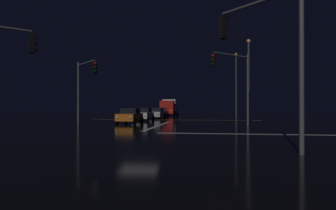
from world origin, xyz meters
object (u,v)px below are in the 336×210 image
sedan_orange (130,116)px  sedan_white (144,114)px  traffic_signal_nw (85,80)px  streetlamp_right_far (236,81)px  sedan_black (161,112)px  traffic_signal_se (263,42)px  box_truck (170,107)px  sedan_silver (156,113)px  streetlamp_right_near (249,75)px  traffic_signal_ne (234,75)px

sedan_orange → sedan_white: (0.03, 6.05, 0.00)m
traffic_signal_nw → streetlamp_right_far: bearing=55.4°
sedan_black → traffic_signal_se: traffic_signal_se is taller
sedan_white → box_truck: 20.07m
sedan_silver → streetlamp_right_near: 15.77m
sedan_white → traffic_signal_nw: 10.69m
sedan_white → streetlamp_right_near: streetlamp_right_near is taller
sedan_white → streetlamp_right_far: streetlamp_right_far is taller
traffic_signal_nw → streetlamp_right_far: streetlamp_right_far is taller
traffic_signal_nw → sedan_black: bearing=81.5°
streetlamp_right_far → traffic_signal_nw: bearing=-124.6°
sedan_white → traffic_signal_ne: 14.48m
sedan_orange → sedan_silver: same height
sedan_silver → streetlamp_right_near: (11.73, -9.61, 4.34)m
sedan_orange → traffic_signal_ne: bearing=-19.4°
sedan_black → sedan_silver: bearing=-86.6°
sedan_orange → streetlamp_right_near: streetlamp_right_near is taller
streetlamp_right_near → sedan_white: bearing=165.3°
sedan_black → traffic_signal_se: 37.67m
traffic_signal_ne → streetlamp_right_far: bearing=85.0°
traffic_signal_se → traffic_signal_ne: size_ratio=0.99×
traffic_signal_se → streetlamp_right_near: streetlamp_right_near is taller
sedan_orange → sedan_black: (0.05, 18.89, 0.00)m
sedan_white → traffic_signal_ne: size_ratio=0.67×
sedan_orange → streetlamp_right_far: 23.01m
traffic_signal_nw → streetlamp_right_far: (15.48, 22.40, 1.68)m
traffic_signal_nw → streetlamp_right_near: (15.48, 6.40, 0.97)m
traffic_signal_se → sedan_orange: bearing=121.0°
box_truck → traffic_signal_nw: 29.97m
sedan_orange → traffic_signal_ne: 11.41m
sedan_orange → box_truck: box_truck is taller
sedan_white → sedan_black: (0.02, 12.84, 0.00)m
sedan_orange → traffic_signal_nw: bearing=-133.1°
sedan_white → sedan_black: bearing=89.9°
traffic_signal_nw → sedan_silver: bearing=76.8°
sedan_white → sedan_black: 12.84m
traffic_signal_nw → traffic_signal_ne: bearing=-0.3°
sedan_silver → traffic_signal_nw: bearing=-103.2°
sedan_white → sedan_silver: bearing=86.4°
traffic_signal_ne → sedan_black: bearing=114.3°
sedan_white → streetlamp_right_far: bearing=46.6°
sedan_orange → sedan_silver: 12.48m
sedan_orange → streetlamp_right_far: streetlamp_right_far is taller
traffic_signal_nw → box_truck: bearing=82.7°
sedan_white → sedan_orange: bearing=-90.3°
box_truck → traffic_signal_ne: (9.71, -29.70, 2.72)m
traffic_signal_se → traffic_signal_ne: (-0.13, 13.57, 0.08)m
sedan_silver → box_truck: size_ratio=0.52×
sedan_orange → traffic_signal_nw: traffic_signal_nw is taller
streetlamp_right_far → traffic_signal_se: bearing=-92.9°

